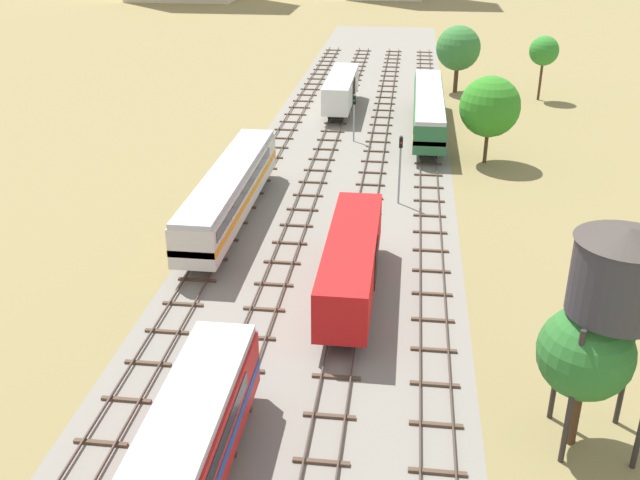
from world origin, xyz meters
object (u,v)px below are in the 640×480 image
Objects in this scene: freight_boxcar_centre_left_near at (351,260)px; water_tower at (622,275)px; freight_boxcar_left_far at (341,88)px; signal_post_nearest at (400,161)px; signal_post_near at (354,112)px; diesel_railcar_far_left_mid at (230,189)px; passenger_coach_centre_midfar at (429,107)px.

freight_boxcar_centre_left_near is 17.00m from water_tower.
freight_boxcar_left_far is 28.34m from signal_post_nearest.
freight_boxcar_left_far is 11.91m from signal_post_near.
water_tower is at bearing -73.39° from freight_boxcar_left_far.
freight_boxcar_left_far is (-4.77, 42.56, 0.00)m from freight_boxcar_centre_left_near.
signal_post_nearest is at bearing 23.49° from diesel_railcar_far_left_mid.
freight_boxcar_centre_left_near is 1.00× the size of freight_boxcar_left_far.
freight_boxcar_centre_left_near is 13.80m from diesel_railcar_far_left_mid.
water_tower is 44.73m from signal_post_near.
signal_post_nearest is at bearing -75.37° from freight_boxcar_left_far.
diesel_railcar_far_left_mid is (-9.55, 9.96, 0.15)m from freight_boxcar_centre_left_near.
freight_boxcar_centre_left_near is 35.20m from passenger_coach_centre_midfar.
freight_boxcar_centre_left_near is at bearing -98.93° from signal_post_nearest.
water_tower is at bearing -71.38° from signal_post_nearest.
diesel_railcar_far_left_mid and passenger_coach_centre_midfar have the same top height.
passenger_coach_centre_midfar is 4.77× the size of signal_post_near.
passenger_coach_centre_midfar reaches higher than freight_boxcar_centre_left_near.
water_tower is 2.18× the size of signal_post_near.
signal_post_nearest reaches higher than diesel_railcar_far_left_mid.
signal_post_near reaches higher than freight_boxcar_centre_left_near.
freight_boxcar_left_far is 3.03× the size of signal_post_near.
signal_post_near is at bearing 107.97° from water_tower.
freight_boxcar_centre_left_near and freight_boxcar_left_far have the same top height.
passenger_coach_centre_midfar is at bearing 60.11° from diesel_railcar_far_left_mid.
signal_post_near reaches higher than freight_boxcar_left_far.
water_tower is (11.31, -11.37, 5.65)m from freight_boxcar_centre_left_near.
passenger_coach_centre_midfar is at bearing 83.10° from signal_post_nearest.
signal_post_nearest is (11.93, 5.19, 0.86)m from diesel_railcar_far_left_mid.
passenger_coach_centre_midfar reaches higher than freight_boxcar_left_far.
freight_boxcar_centre_left_near is at bearing -97.78° from passenger_coach_centre_midfar.
freight_boxcar_left_far is 2.57× the size of signal_post_nearest.
passenger_coach_centre_midfar is 47.02m from water_tower.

